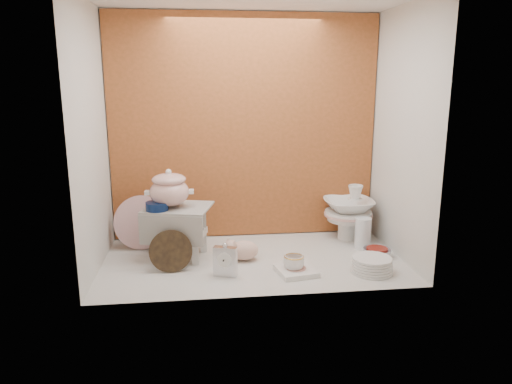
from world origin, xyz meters
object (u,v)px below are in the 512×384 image
mantel_clock (225,260)px  dinner_plate_stack (372,265)px  soup_tureen (169,188)px  gold_rim_teacup (294,263)px  floral_platter (142,222)px  porcelain_tower (348,212)px  blue_white_vase (159,225)px  step_stool (179,232)px  crystal_bowl (377,253)px  plush_pig (244,250)px

mantel_clock → dinner_plate_stack: 0.83m
soup_tureen → gold_rim_teacup: (0.70, -0.32, -0.38)m
mantel_clock → dinner_plate_stack: size_ratio=0.79×
mantel_clock → gold_rim_teacup: bearing=18.5°
floral_platter → gold_rim_teacup: size_ratio=2.99×
porcelain_tower → soup_tureen: bearing=-169.3°
porcelain_tower → blue_white_vase: bearing=178.3°
step_stool → crystal_bowl: size_ratio=2.22×
blue_white_vase → plush_pig: blue_white_vase is taller
crystal_bowl → mantel_clock: bearing=-169.2°
crystal_bowl → soup_tureen: bearing=173.6°
blue_white_vase → mantel_clock: 0.71m
soup_tureen → crystal_bowl: soup_tureen is taller
soup_tureen → crystal_bowl: (1.26, -0.14, -0.41)m
step_stool → floral_platter: 0.31m
step_stool → crystal_bowl: step_stool is taller
mantel_clock → plush_pig: bearing=79.5°
floral_platter → gold_rim_teacup: floral_platter is taller
crystal_bowl → blue_white_vase: bearing=163.4°
soup_tureen → mantel_clock: 0.56m
mantel_clock → gold_rim_teacup: (0.39, -0.00, -0.04)m
mantel_clock → dinner_plate_stack: mantel_clock is taller
plush_pig → porcelain_tower: (0.75, 0.32, 0.12)m
dinner_plate_stack → porcelain_tower: porcelain_tower is taller
step_stool → mantel_clock: step_stool is taller
gold_rim_teacup → crystal_bowl: (0.56, 0.18, -0.03)m
step_stool → blue_white_vase: bearing=134.0°
mantel_clock → step_stool: bearing=147.0°
blue_white_vase → crystal_bowl: bearing=-16.6°
gold_rim_teacup → crystal_bowl: gold_rim_teacup is taller
porcelain_tower → floral_platter: bearing=-179.4°
crystal_bowl → dinner_plate_stack: bearing=-117.3°
mantel_clock → dinner_plate_stack: bearing=15.7°
dinner_plate_stack → crystal_bowl: bearing=62.7°
floral_platter → step_stool: bearing=-38.5°
floral_platter → blue_white_vase: size_ratio=1.30×
crystal_bowl → floral_platter: bearing=166.5°
step_stool → plush_pig: size_ratio=1.71×
plush_pig → dinner_plate_stack: (0.70, -0.27, -0.02)m
gold_rim_teacup → blue_white_vase: bearing=143.6°
crystal_bowl → porcelain_tower: porcelain_tower is taller
soup_tureen → floral_platter: (-0.20, 0.21, -0.27)m
gold_rim_teacup → dinner_plate_stack: (0.44, -0.04, -0.01)m
step_stool → gold_rim_teacup: bearing=-13.2°
dinner_plate_stack → crystal_bowl: 0.26m
soup_tureen → mantel_clock: size_ratio=1.45×
mantel_clock → blue_white_vase: bearing=143.6°
gold_rim_teacup → dinner_plate_stack: size_ratio=0.49×
soup_tureen → porcelain_tower: 1.23m
step_stool → porcelain_tower: 1.16m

